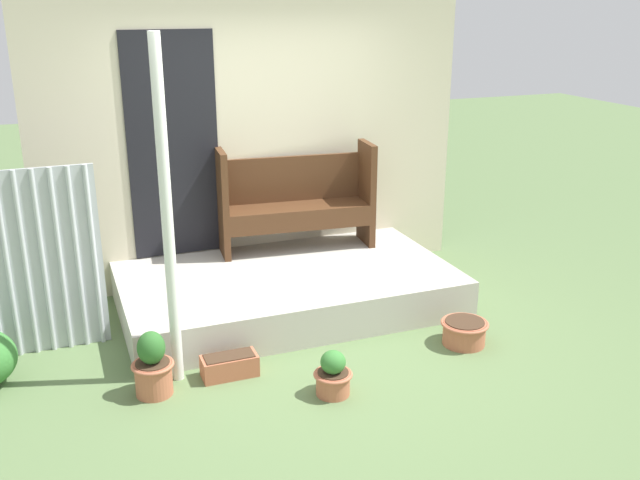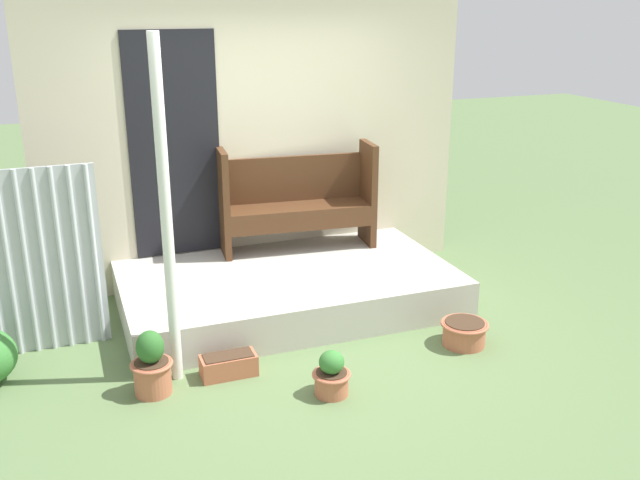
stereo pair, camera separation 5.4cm
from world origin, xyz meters
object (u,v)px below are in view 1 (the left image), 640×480
(bench, at_px, (296,197))
(planter_box_rect, at_px, (230,366))
(flower_pot_left, at_px, (153,367))
(flower_pot_middle, at_px, (333,376))
(support_post, at_px, (167,219))
(flower_pot_right, at_px, (464,331))

(bench, xyz_separation_m, planter_box_rect, (-1.07, -1.59, -0.74))
(flower_pot_left, relative_size, flower_pot_middle, 1.43)
(bench, bearing_deg, flower_pot_middle, -97.13)
(support_post, distance_m, bench, 2.09)
(bench, height_order, flower_pot_left, bench)
(bench, relative_size, flower_pot_left, 3.13)
(flower_pot_left, bearing_deg, flower_pot_right, -2.98)
(support_post, relative_size, flower_pot_left, 5.12)
(flower_pot_middle, relative_size, planter_box_rect, 0.82)
(bench, bearing_deg, flower_pot_right, -60.76)
(flower_pot_middle, xyz_separation_m, flower_pot_right, (1.24, 0.32, -0.03))
(bench, relative_size, flower_pot_right, 3.90)
(support_post, xyz_separation_m, bench, (1.42, 1.49, -0.38))
(flower_pot_right, height_order, planter_box_rect, flower_pot_right)
(planter_box_rect, bearing_deg, flower_pot_middle, -39.83)
(support_post, relative_size, flower_pot_right, 6.37)
(support_post, bearing_deg, planter_box_rect, -15.67)
(flower_pot_right, bearing_deg, planter_box_rect, 174.46)
(support_post, xyz_separation_m, planter_box_rect, (0.35, -0.10, -1.12))
(flower_pot_left, relative_size, planter_box_rect, 1.17)
(support_post, xyz_separation_m, flower_pot_right, (2.20, -0.28, -1.09))
(support_post, relative_size, bench, 1.64)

